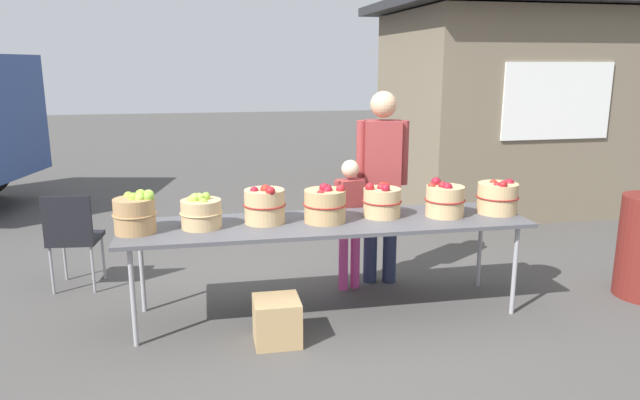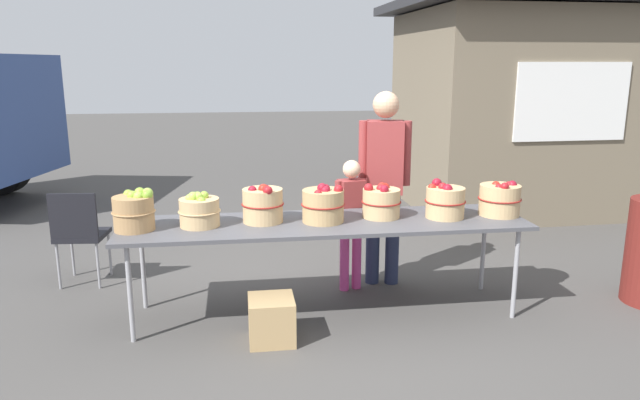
# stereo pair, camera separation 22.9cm
# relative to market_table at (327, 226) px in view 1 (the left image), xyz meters

# --- Properties ---
(ground_plane) EXTENTS (40.00, 40.00, 0.00)m
(ground_plane) POSITION_rel_market_table_xyz_m (0.00, 0.00, -0.72)
(ground_plane) COLOR #474442
(market_table) EXTENTS (3.10, 0.76, 0.75)m
(market_table) POSITION_rel_market_table_xyz_m (0.00, 0.00, 0.00)
(market_table) COLOR #4C4C51
(market_table) RESTS_ON ground
(apple_basket_green_0) EXTENTS (0.31, 0.31, 0.31)m
(apple_basket_green_0) POSITION_rel_market_table_xyz_m (-1.41, -0.03, 0.17)
(apple_basket_green_0) COLOR #A87F51
(apple_basket_green_0) RESTS_ON market_table
(apple_basket_green_1) EXTENTS (0.31, 0.31, 0.26)m
(apple_basket_green_1) POSITION_rel_market_table_xyz_m (-0.95, 0.01, 0.15)
(apple_basket_green_1) COLOR tan
(apple_basket_green_1) RESTS_ON market_table
(apple_basket_red_0) EXTENTS (0.32, 0.32, 0.30)m
(apple_basket_red_0) POSITION_rel_market_table_xyz_m (-0.47, 0.06, 0.17)
(apple_basket_red_0) COLOR tan
(apple_basket_red_0) RESTS_ON market_table
(apple_basket_red_1) EXTENTS (0.34, 0.34, 0.30)m
(apple_basket_red_1) POSITION_rel_market_table_xyz_m (-0.02, -0.01, 0.17)
(apple_basket_red_1) COLOR tan
(apple_basket_red_1) RESTS_ON market_table
(apple_basket_red_2) EXTENTS (0.31, 0.31, 0.28)m
(apple_basket_red_2) POSITION_rel_market_table_xyz_m (0.45, 0.07, 0.16)
(apple_basket_red_2) COLOR tan
(apple_basket_red_2) RESTS_ON market_table
(apple_basket_red_3) EXTENTS (0.32, 0.32, 0.30)m
(apple_basket_red_3) POSITION_rel_market_table_xyz_m (0.94, -0.01, 0.17)
(apple_basket_red_3) COLOR tan
(apple_basket_red_3) RESTS_ON market_table
(apple_basket_red_4) EXTENTS (0.34, 0.34, 0.29)m
(apple_basket_red_4) POSITION_rel_market_table_xyz_m (1.40, -0.00, 0.16)
(apple_basket_red_4) COLOR tan
(apple_basket_red_4) RESTS_ON market_table
(vendor_adult) EXTENTS (0.44, 0.28, 1.71)m
(vendor_adult) POSITION_rel_market_table_xyz_m (0.60, 0.58, 0.29)
(vendor_adult) COLOR #262D4C
(vendor_adult) RESTS_ON ground
(child_customer) EXTENTS (0.30, 0.20, 1.14)m
(child_customer) POSITION_rel_market_table_xyz_m (0.29, 0.46, -0.04)
(child_customer) COLOR #CC3F8C
(child_customer) RESTS_ON ground
(food_kiosk) EXTENTS (3.55, 2.96, 2.74)m
(food_kiosk) POSITION_rel_market_table_xyz_m (3.22, 3.28, 0.67)
(food_kiosk) COLOR #726651
(food_kiosk) RESTS_ON ground
(folding_chair) EXTENTS (0.44, 0.44, 0.86)m
(folding_chair) POSITION_rel_market_table_xyz_m (-2.05, 0.90, -0.21)
(folding_chair) COLOR black
(folding_chair) RESTS_ON ground
(produce_crate) EXTENTS (0.32, 0.32, 0.32)m
(produce_crate) POSITION_rel_market_table_xyz_m (-0.45, -0.43, -0.56)
(produce_crate) COLOR tan
(produce_crate) RESTS_ON ground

